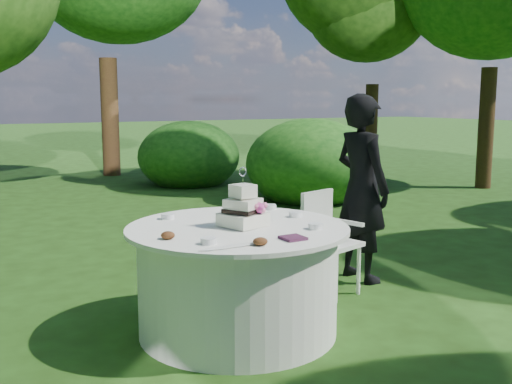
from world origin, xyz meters
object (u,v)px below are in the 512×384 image
guest (362,188)px  cake (243,210)px  table (238,279)px  chair (326,234)px  napkins (293,238)px

guest → cake: guest is taller
table → chair: 1.15m
napkins → cake: 0.52m
table → chair: size_ratio=1.78×
table → cake: 0.50m
guest → table: (-1.58, -0.55, -0.46)m
guest → cake: (-1.55, -0.58, 0.03)m
napkins → guest: (1.47, 1.08, 0.07)m
napkins → chair: size_ratio=0.16×
chair → guest: bearing=17.3°
table → cake: (0.03, -0.03, 0.50)m
cake → chair: bearing=21.9°
napkins → guest: size_ratio=0.08×
table → cake: size_ratio=3.77×
table → chair: (1.07, 0.39, 0.13)m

